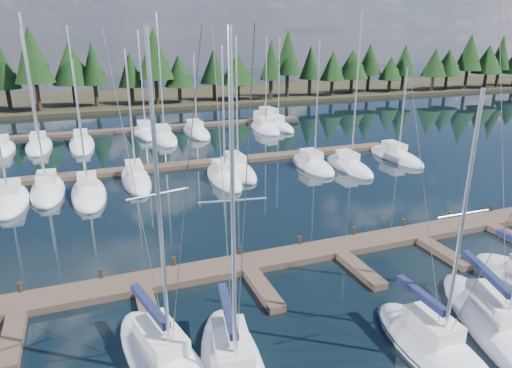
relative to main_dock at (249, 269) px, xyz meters
name	(u,v)px	position (x,y,z in m)	size (l,w,h in m)	color
ground	(197,200)	(0.00, 12.64, -0.20)	(260.00, 260.00, 0.00)	black
far_shore	(126,99)	(0.00, 72.64, 0.10)	(220.00, 30.00, 0.60)	#2F2A1A
main_dock	(249,269)	(0.00, 0.00, 0.00)	(44.00, 6.13, 0.90)	brown
back_docks	(159,145)	(0.00, 32.23, 0.00)	(50.00, 21.80, 0.40)	brown
front_sailboat_2	(166,363)	(-5.85, -6.26, 0.09)	(4.56, 8.99, 14.21)	white
front_sailboat_4	(435,349)	(5.12, -9.46, 0.08)	(2.83, 7.64, 12.20)	white
front_sailboat_5	(499,328)	(8.84, -9.34, 0.10)	(5.55, 10.33, 16.46)	white
back_sailboat_rows	(167,154)	(0.11, 27.47, 0.06)	(46.74, 32.14, 16.08)	white
motor_yacht_right	(267,122)	(17.12, 39.88, 0.28)	(3.53, 8.92, 4.36)	white
tree_line	(139,66)	(1.98, 62.80, 7.09)	(185.53, 11.66, 13.53)	black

